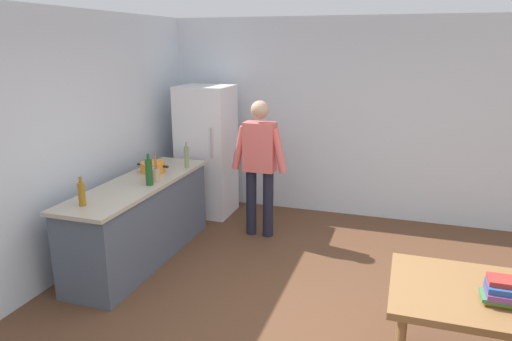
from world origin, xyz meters
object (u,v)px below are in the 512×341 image
(refrigerator, at_px, (207,151))
(bottle_wine_green, at_px, (149,172))
(utensil_jar, at_px, (155,174))
(cooking_pot, at_px, (153,167))
(person, at_px, (260,160))
(book_stack, at_px, (507,292))
(bottle_oil_amber, at_px, (82,194))
(bottle_vinegar_tall, at_px, (187,157))
(dining_table, at_px, (498,305))

(refrigerator, bearing_deg, bottle_wine_green, -87.26)
(refrigerator, distance_m, utensil_jar, 1.53)
(cooking_pot, bearing_deg, person, 30.46)
(refrigerator, bearing_deg, person, -30.23)
(refrigerator, bearing_deg, utensil_jar, -87.61)
(bottle_wine_green, distance_m, book_stack, 3.43)
(person, relative_size, bottle_oil_amber, 6.07)
(bottle_vinegar_tall, bearing_deg, bottle_wine_green, -94.43)
(person, distance_m, book_stack, 3.26)
(person, height_order, book_stack, person)
(refrigerator, relative_size, utensil_jar, 5.62)
(cooking_pot, xyz_separation_m, bottle_vinegar_tall, (0.29, 0.30, 0.08))
(dining_table, relative_size, utensil_jar, 4.37)
(dining_table, distance_m, bottle_wine_green, 3.40)
(person, bearing_deg, cooking_pot, -149.54)
(bottle_wine_green, bearing_deg, refrigerator, 92.74)
(cooking_pot, distance_m, utensil_jar, 0.39)
(dining_table, distance_m, book_stack, 0.18)
(person, height_order, bottle_vinegar_tall, person)
(dining_table, height_order, bottle_wine_green, bottle_wine_green)
(utensil_jar, bearing_deg, bottle_vinegar_tall, 83.07)
(person, height_order, utensil_jar, person)
(dining_table, distance_m, utensil_jar, 3.46)
(utensil_jar, bearing_deg, refrigerator, 92.39)
(refrigerator, height_order, book_stack, refrigerator)
(bottle_vinegar_tall, bearing_deg, bottle_oil_amber, -101.67)
(dining_table, bearing_deg, person, 137.59)
(bottle_wine_green, bearing_deg, dining_table, -17.79)
(refrigerator, distance_m, bottle_vinegar_tall, 0.92)
(book_stack, bearing_deg, person, 136.55)
(dining_table, height_order, cooking_pot, cooking_pot)
(bottle_vinegar_tall, relative_size, book_stack, 1.05)
(bottle_wine_green, bearing_deg, person, 51.99)
(book_stack, bearing_deg, bottle_wine_green, 160.79)
(refrigerator, distance_m, dining_table, 4.27)
(bottle_oil_amber, relative_size, bottle_wine_green, 0.82)
(dining_table, relative_size, book_stack, 4.61)
(bottle_wine_green, relative_size, book_stack, 1.12)
(bottle_vinegar_tall, bearing_deg, book_stack, -30.80)
(refrigerator, relative_size, bottle_oil_amber, 6.43)
(bottle_oil_amber, distance_m, bottle_vinegar_tall, 1.56)
(cooking_pot, height_order, utensil_jar, utensil_jar)
(bottle_wine_green, xyz_separation_m, book_stack, (3.24, -1.13, -0.22))
(refrigerator, bearing_deg, dining_table, -39.29)
(refrigerator, xyz_separation_m, person, (0.95, -0.55, 0.08))
(bottle_oil_amber, height_order, bottle_wine_green, bottle_wine_green)
(dining_table, xyz_separation_m, cooking_pot, (-3.45, 1.50, 0.29))
(refrigerator, distance_m, book_stack, 4.34)
(person, bearing_deg, bottle_oil_amber, -120.99)
(cooking_pot, bearing_deg, bottle_oil_amber, -91.21)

